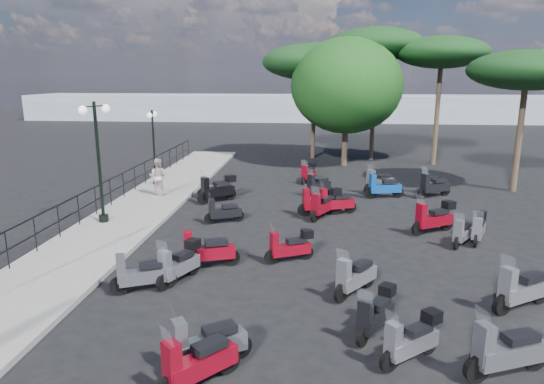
# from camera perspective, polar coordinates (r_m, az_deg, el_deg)

# --- Properties ---
(ground) EXTENTS (120.00, 120.00, 0.00)m
(ground) POSITION_cam_1_polar(r_m,az_deg,el_deg) (16.19, 2.66, -5.94)
(ground) COLOR black
(ground) RESTS_ON ground
(sidewalk) EXTENTS (3.00, 30.00, 0.15)m
(sidewalk) POSITION_cam_1_polar(r_m,az_deg,el_deg) (20.33, -15.53, -2.12)
(sidewalk) COLOR slate
(sidewalk) RESTS_ON ground
(railing) EXTENTS (0.04, 26.04, 1.10)m
(railing) POSITION_cam_1_polar(r_m,az_deg,el_deg) (20.45, -19.28, 0.08)
(railing) COLOR black
(railing) RESTS_ON sidewalk
(lamp_post_1) EXTENTS (0.71, 1.20, 4.37)m
(lamp_post_1) POSITION_cam_1_polar(r_m,az_deg,el_deg) (18.40, -19.76, 4.14)
(lamp_post_1) COLOR black
(lamp_post_1) RESTS_ON sidewalk
(lamp_post_2) EXTENTS (0.29, 1.07, 3.63)m
(lamp_post_2) POSITION_cam_1_polar(r_m,az_deg,el_deg) (24.38, -13.75, 5.70)
(lamp_post_2) COLOR black
(lamp_post_2) RESTS_ON sidewalk
(pedestrian_far) EXTENTS (0.83, 0.66, 1.65)m
(pedestrian_far) POSITION_cam_1_polar(r_m,az_deg,el_deg) (22.32, -13.28, 1.77)
(pedestrian_far) COLOR #BFA4A2
(pedestrian_far) RESTS_ON sidewalk
(scooter_0) EXTENTS (1.25, 1.37, 1.39)m
(scooter_0) POSITION_cam_1_polar(r_m,az_deg,el_deg) (9.11, -8.77, -19.33)
(scooter_0) COLOR black
(scooter_0) RESTS_ON ground
(scooter_1) EXTENTS (1.58, 0.89, 1.35)m
(scooter_1) POSITION_cam_1_polar(r_m,az_deg,el_deg) (12.93, -15.10, -9.37)
(scooter_1) COLOR black
(scooter_1) RESTS_ON ground
(scooter_2) EXTENTS (0.90, 1.58, 1.34)m
(scooter_2) POSITION_cam_1_polar(r_m,az_deg,el_deg) (13.28, -10.87, -8.33)
(scooter_2) COLOR black
(scooter_2) RESTS_ON ground
(scooter_3) EXTENTS (1.43, 0.80, 1.22)m
(scooter_3) POSITION_cam_1_polar(r_m,az_deg,el_deg) (18.21, -5.74, -2.36)
(scooter_3) COLOR black
(scooter_3) RESTS_ON ground
(scooter_4) EXTENTS (1.53, 1.37, 1.49)m
(scooter_4) POSITION_cam_1_polar(r_m,az_deg,el_deg) (21.18, -6.42, 0.28)
(scooter_4) COLOR black
(scooter_4) RESTS_ON ground
(scooter_5) EXTENTS (1.51, 0.86, 1.28)m
(scooter_5) POSITION_cam_1_polar(r_m,az_deg,el_deg) (22.03, -6.67, 0.59)
(scooter_5) COLOR black
(scooter_5) RESTS_ON ground
(scooter_6) EXTENTS (1.54, 1.09, 1.41)m
(scooter_6) POSITION_cam_1_polar(r_m,az_deg,el_deg) (9.60, -7.74, -17.38)
(scooter_6) COLOR black
(scooter_6) RESTS_ON ground
(scooter_7) EXTENTS (1.76, 0.83, 1.45)m
(scooter_7) POSITION_cam_1_polar(r_m,az_deg,el_deg) (14.08, -7.68, -6.93)
(scooter_7) COLOR black
(scooter_7) RESTS_ON ground
(scooter_8) EXTENTS (1.44, 0.84, 1.23)m
(scooter_8) POSITION_cam_1_polar(r_m,az_deg,el_deg) (14.42, 2.13, -6.47)
(scooter_8) COLOR black
(scooter_8) RESTS_ON ground
(scooter_9) EXTENTS (1.75, 0.78, 1.43)m
(scooter_9) POSITION_cam_1_polar(r_m,az_deg,el_deg) (19.16, 5.70, -1.20)
(scooter_9) COLOR black
(scooter_9) RESTS_ON ground
(scooter_10) EXTENTS (1.19, 1.25, 1.29)m
(scooter_10) POSITION_cam_1_polar(r_m,az_deg,el_deg) (22.46, 5.43, 0.78)
(scooter_10) COLOR black
(scooter_10) RESTS_ON ground
(scooter_11) EXTENTS (0.80, 1.50, 1.26)m
(scooter_11) POSITION_cam_1_polar(r_m,az_deg,el_deg) (25.04, 4.32, 2.20)
(scooter_11) COLOR black
(scooter_11) RESTS_ON ground
(scooter_12) EXTENTS (0.96, 1.40, 1.25)m
(scooter_12) POSITION_cam_1_polar(r_m,az_deg,el_deg) (10.82, 12.08, -13.89)
(scooter_12) COLOR black
(scooter_12) RESTS_ON ground
(scooter_13) EXTENTS (1.15, 1.43, 1.38)m
(scooter_13) POSITION_cam_1_polar(r_m,az_deg,el_deg) (12.51, 9.71, -9.84)
(scooter_13) COLOR black
(scooter_13) RESTS_ON ground
(scooter_14) EXTENTS (1.66, 0.85, 1.39)m
(scooter_14) POSITION_cam_1_polar(r_m,az_deg,el_deg) (19.34, 7.42, -1.28)
(scooter_14) COLOR black
(scooter_14) RESTS_ON ground
(scooter_15) EXTENTS (1.00, 1.59, 1.38)m
(scooter_15) POSITION_cam_1_polar(r_m,az_deg,el_deg) (18.82, 5.98, -1.54)
(scooter_15) COLOR black
(scooter_15) RESTS_ON ground
(scooter_16) EXTENTS (1.55, 1.18, 1.46)m
(scooter_16) POSITION_cam_1_polar(r_m,az_deg,el_deg) (23.31, 12.48, 1.14)
(scooter_16) COLOR black
(scooter_16) RESTS_ON ground
(scooter_18) EXTENTS (1.30, 1.09, 1.24)m
(scooter_18) POSITION_cam_1_polar(r_m,az_deg,el_deg) (10.06, 16.05, -16.43)
(scooter_18) COLOR black
(scooter_18) RESTS_ON ground
(scooter_19) EXTENTS (0.95, 1.31, 1.21)m
(scooter_19) POSITION_cam_1_polar(r_m,az_deg,el_deg) (16.94, 21.53, -4.51)
(scooter_19) COLOR black
(scooter_19) RESTS_ON ground
(scooter_20) EXTENTS (1.79, 0.70, 1.44)m
(scooter_20) POSITION_cam_1_polar(r_m,az_deg,el_deg) (22.32, 12.98, 0.54)
(scooter_20) COLOR black
(scooter_20) RESTS_ON ground
(scooter_21) EXTENTS (1.73, 0.90, 1.45)m
(scooter_21) POSITION_cam_1_polar(r_m,az_deg,el_deg) (10.22, 25.84, -16.57)
(scooter_21) COLOR black
(scooter_21) RESTS_ON ground
(scooter_22) EXTENTS (1.62, 1.10, 1.47)m
(scooter_22) POSITION_cam_1_polar(r_m,az_deg,el_deg) (13.00, 27.32, -10.17)
(scooter_22) COLOR black
(scooter_22) RESTS_ON ground
(scooter_23) EXTENTS (0.81, 1.43, 1.22)m
(scooter_23) POSITION_cam_1_polar(r_m,az_deg,el_deg) (17.46, 23.15, -4.01)
(scooter_23) COLOR black
(scooter_23) RESTS_ON ground
(scooter_24) EXTENTS (1.63, 1.10, 1.44)m
(scooter_24) POSITION_cam_1_polar(r_m,az_deg,el_deg) (17.86, 18.50, -2.94)
(scooter_24) COLOR black
(scooter_24) RESTS_ON ground
(scooter_25) EXTENTS (1.64, 1.05, 1.45)m
(scooter_25) POSITION_cam_1_polar(r_m,az_deg,el_deg) (23.06, 18.50, 0.61)
(scooter_25) COLOR black
(scooter_25) RESTS_ON ground
(scooter_26) EXTENTS (1.21, 1.10, 1.23)m
(scooter_26) POSITION_cam_1_polar(r_m,az_deg,el_deg) (24.06, 18.15, 0.96)
(scooter_26) COLOR black
(scooter_26) RESTS_ON ground
(broadleaf_tree) EXTENTS (6.66, 6.66, 7.61)m
(broadleaf_tree) POSITION_cam_1_polar(r_m,az_deg,el_deg) (29.78, 8.79, 12.23)
(broadleaf_tree) COLOR #38281E
(broadleaf_tree) RESTS_ON ground
(pine_0) EXTENTS (5.90, 5.90, 8.31)m
(pine_0) POSITION_cam_1_polar(r_m,az_deg,el_deg) (32.10, 12.19, 16.60)
(pine_0) COLOR #38281E
(pine_0) RESTS_ON ground
(pine_1) EXTENTS (5.43, 5.43, 7.66)m
(pine_1) POSITION_cam_1_polar(r_m,az_deg,el_deg) (31.30, 19.35, 15.20)
(pine_1) COLOR #38281E
(pine_1) RESTS_ON ground
(pine_2) EXTENTS (6.73, 6.73, 7.40)m
(pine_2) POSITION_cam_1_polar(r_m,az_deg,el_deg) (32.19, 5.02, 14.97)
(pine_2) COLOR #38281E
(pine_2) RESTS_ON ground
(pine_3) EXTENTS (5.26, 5.26, 6.55)m
(pine_3) POSITION_cam_1_polar(r_m,az_deg,el_deg) (25.37, 27.82, 12.53)
(pine_3) COLOR #38281E
(pine_3) RESTS_ON ground
(distant_hills) EXTENTS (70.00, 8.00, 3.00)m
(distant_hills) POSITION_cam_1_polar(r_m,az_deg,el_deg) (60.37, 4.84, 9.85)
(distant_hills) COLOR gray
(distant_hills) RESTS_ON ground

